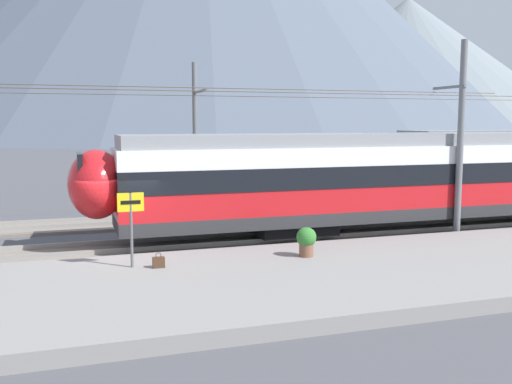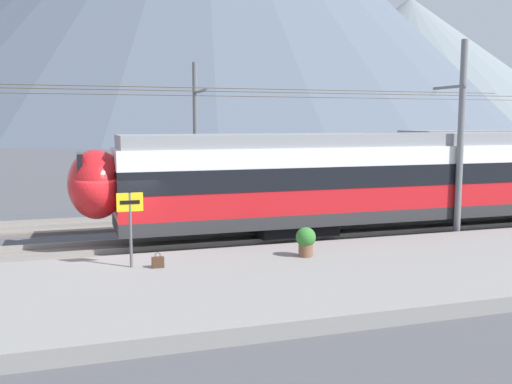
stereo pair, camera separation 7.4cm
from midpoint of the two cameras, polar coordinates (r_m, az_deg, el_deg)
name	(u,v)px [view 1 (the left image)]	position (r m, az deg, el deg)	size (l,w,h in m)	color
ground_plane	(119,258)	(18.68, -13.60, -6.45)	(400.00, 400.00, 0.00)	#4C4C51
platform_slab	(134,294)	(14.26, -12.16, -9.86)	(120.00, 6.93, 0.36)	gray
track_near	(116,250)	(19.59, -13.82, -5.62)	(120.00, 3.00, 0.28)	slate
track_far	(107,224)	(24.58, -14.72, -3.10)	(120.00, 3.00, 0.28)	slate
train_near_platform	(508,172)	(25.68, 23.70, 1.83)	(34.15, 2.88, 4.27)	#2D2D30
catenary_mast_mid	(458,136)	(22.19, 19.40, 5.29)	(44.75, 1.87, 7.19)	slate
catenary_mast_far_side	(196,134)	(26.90, -6.06, 5.79)	(44.75, 2.61, 7.01)	slate
platform_sign	(131,213)	(15.73, -12.47, -2.03)	(0.70, 0.08, 2.03)	#59595B
handbag_near_sign	(159,262)	(15.81, -9.79, -6.89)	(0.32, 0.18, 0.42)	#472D1E
potted_plant_platform_edge	(306,239)	(16.83, 4.90, -4.73)	(0.59, 0.59, 0.87)	brown
mountain_right_ridge	(406,65)	(276.18, 14.72, 12.09)	(155.71, 155.71, 59.89)	slate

